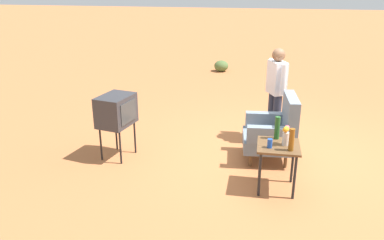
# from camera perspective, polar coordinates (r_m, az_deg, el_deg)

# --- Properties ---
(ground_plane) EXTENTS (60.00, 60.00, 0.00)m
(ground_plane) POSITION_cam_1_polar(r_m,az_deg,el_deg) (6.65, 12.07, -4.87)
(ground_plane) COLOR #B76B3D
(armchair) EXTENTS (0.83, 0.84, 1.06)m
(armchair) POSITION_cam_1_polar(r_m,az_deg,el_deg) (6.25, 11.93, -1.52)
(armchair) COLOR brown
(armchair) RESTS_ON ground
(side_table) EXTENTS (0.56, 0.56, 0.66)m
(side_table) POSITION_cam_1_polar(r_m,az_deg,el_deg) (5.38, 12.40, -4.54)
(side_table) COLOR black
(side_table) RESTS_ON ground
(tv_on_stand) EXTENTS (0.68, 0.56, 1.03)m
(tv_on_stand) POSITION_cam_1_polar(r_m,az_deg,el_deg) (6.25, -10.96, 1.32)
(tv_on_stand) COLOR black
(tv_on_stand) RESTS_ON ground
(person_standing) EXTENTS (0.52, 0.35, 1.64)m
(person_standing) POSITION_cam_1_polar(r_m,az_deg,el_deg) (6.91, 12.13, 4.42)
(person_standing) COLOR #2D3347
(person_standing) RESTS_ON ground
(bottle_wine_green) EXTENTS (0.07, 0.07, 0.32)m
(bottle_wine_green) POSITION_cam_1_polar(r_m,az_deg,el_deg) (5.48, 12.28, -1.11)
(bottle_wine_green) COLOR #1E5623
(bottle_wine_green) RESTS_ON side_table
(soda_can_blue) EXTENTS (0.07, 0.07, 0.12)m
(soda_can_blue) POSITION_cam_1_polar(r_m,az_deg,el_deg) (5.21, 11.25, -3.35)
(soda_can_blue) COLOR blue
(soda_can_blue) RESTS_ON side_table
(bottle_tall_amber) EXTENTS (0.07, 0.07, 0.30)m
(bottle_tall_amber) POSITION_cam_1_polar(r_m,az_deg,el_deg) (5.16, 14.28, -2.80)
(bottle_tall_amber) COLOR brown
(bottle_tall_amber) RESTS_ON side_table
(flower_vase) EXTENTS (0.14, 0.10, 0.27)m
(flower_vase) POSITION_cam_1_polar(r_m,az_deg,el_deg) (5.31, 13.50, -2.09)
(flower_vase) COLOR silver
(flower_vase) RESTS_ON side_table
(shrub_near) EXTENTS (0.43, 0.43, 0.33)m
(shrub_near) POSITION_cam_1_polar(r_m,az_deg,el_deg) (12.11, 4.28, 7.86)
(shrub_near) COLOR #516B38
(shrub_near) RESTS_ON ground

